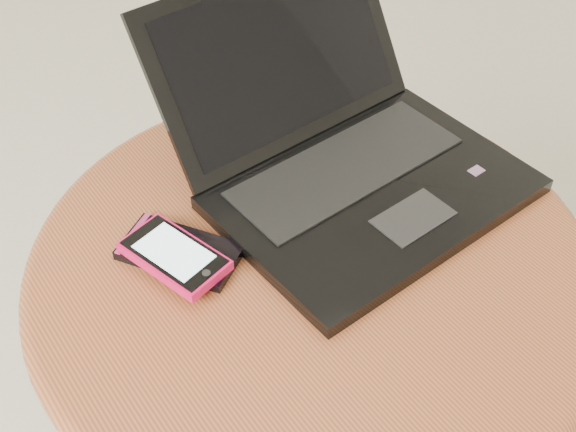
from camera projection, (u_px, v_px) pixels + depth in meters
table at (310, 314)px, 0.85m from camera, size 0.60×0.60×0.48m
laptop at (345, 153)px, 0.84m from camera, size 0.35×0.36×0.19m
phone_black at (180, 251)px, 0.78m from camera, size 0.12×0.14×0.01m
phone_pink at (174, 256)px, 0.76m from camera, size 0.08×0.12×0.01m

